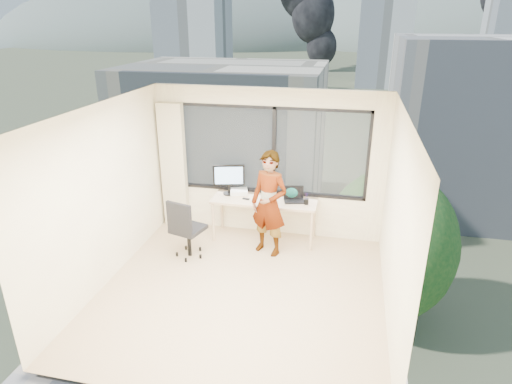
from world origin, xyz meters
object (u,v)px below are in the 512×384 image
(person, at_px, (269,204))
(laptop, at_px, (294,195))
(desk, at_px, (264,219))
(chair, at_px, (188,227))
(game_console, at_px, (239,192))
(handbag, at_px, (290,193))
(monitor, at_px, (229,179))

(person, xyz_separation_m, laptop, (0.35, 0.47, -0.01))
(desk, relative_size, chair, 1.73)
(game_console, bearing_deg, person, -59.56)
(laptop, bearing_deg, handbag, 111.89)
(desk, xyz_separation_m, laptop, (0.51, 0.03, 0.48))
(chair, height_order, handbag, chair)
(handbag, bearing_deg, chair, -160.91)
(game_console, bearing_deg, monitor, -178.34)
(laptop, bearing_deg, game_console, 158.25)
(monitor, height_order, laptop, monitor)
(desk, distance_m, handbag, 0.66)
(handbag, bearing_deg, game_console, 164.38)
(laptop, xyz_separation_m, handbag, (-0.09, 0.13, -0.01))
(desk, bearing_deg, laptop, 3.25)
(desk, bearing_deg, monitor, 169.71)
(game_console, relative_size, laptop, 0.85)
(chair, distance_m, handbag, 1.84)
(person, bearing_deg, handbag, 88.15)
(monitor, bearing_deg, game_console, 4.24)
(laptop, bearing_deg, desk, 169.62)
(person, bearing_deg, chair, -140.67)
(monitor, xyz_separation_m, handbag, (1.08, 0.04, -0.17))
(game_console, height_order, handbag, handbag)
(chair, bearing_deg, game_console, 75.52)
(game_console, bearing_deg, chair, -136.68)
(chair, xyz_separation_m, handbag, (1.50, 1.00, 0.33))
(monitor, height_order, handbag, monitor)
(handbag, bearing_deg, laptop, -69.09)
(desk, distance_m, monitor, 0.93)
(desk, height_order, game_console, game_console)
(desk, distance_m, person, 0.69)
(game_console, xyz_separation_m, handbag, (0.92, -0.02, 0.07))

